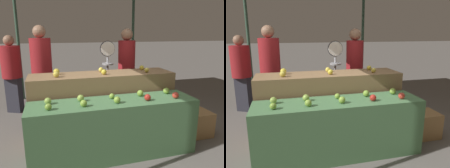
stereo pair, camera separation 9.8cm
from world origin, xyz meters
The scene contains 24 objects.
ground_plane centered at (0.00, 0.00, 0.00)m, with size 60.00×60.00×0.00m, color #66605B.
display_counter_front centered at (0.00, 0.00, 0.38)m, with size 2.16×0.55×0.75m, color #4C7A4C.
display_counter_back centered at (0.00, 0.60, 0.50)m, with size 2.16×0.55×1.00m, color olive.
apple_front_0 centered at (-0.81, -0.11, 0.79)m, with size 0.08×0.08×0.08m, color #7AA338.
apple_front_1 centered at (-0.41, -0.11, 0.80)m, with size 0.08×0.08×0.08m, color #84AD3D.
apple_front_2 centered at (0.01, -0.10, 0.80)m, with size 0.09×0.09×0.09m, color #84AD3D.
apple_front_3 centered at (0.42, -0.10, 0.80)m, with size 0.09×0.09×0.09m, color #AD281E.
apple_front_4 centered at (0.81, -0.12, 0.80)m, with size 0.09×0.09×0.09m, color red.
apple_front_5 centered at (-0.81, 0.10, 0.80)m, with size 0.08×0.08×0.08m, color #8EB247.
apple_front_6 centered at (-0.41, 0.10, 0.80)m, with size 0.09×0.09×0.09m, color #8EB247.
apple_front_7 centered at (0.00, 0.10, 0.79)m, with size 0.07×0.07×0.07m, color #84AD3D.
apple_front_8 centered at (0.41, 0.10, 0.80)m, with size 0.09×0.09×0.09m, color #7AA338.
apple_front_9 centered at (0.81, 0.11, 0.80)m, with size 0.09×0.09×0.09m, color #84AD3D.
apple_back_0 centered at (-0.68, 0.50, 1.05)m, with size 0.08×0.08×0.08m, color gold.
apple_back_1 centered at (-0.01, 0.50, 1.04)m, with size 0.08×0.08×0.08m, color gold.
apple_back_2 centered at (0.67, 0.49, 1.04)m, with size 0.07×0.07×0.07m, color gold.
apple_back_3 centered at (-0.67, 0.70, 1.05)m, with size 0.09×0.09×0.09m, color gold.
apple_back_4 centered at (0.00, 0.72, 1.04)m, with size 0.07×0.07×0.07m, color yellow.
apple_back_5 centered at (0.69, 0.72, 1.04)m, with size 0.08×0.08×0.08m, color gold.
produce_scale centered at (0.23, 1.17, 1.06)m, with size 0.27×0.20×1.46m.
person_vendor_at_scale centered at (0.66, 1.38, 0.98)m, with size 0.43×0.43×1.67m.
person_customer_left centered at (-1.49, 2.12, 0.88)m, with size 0.51×0.51×1.55m.
person_customer_right centered at (-0.90, 1.62, 1.00)m, with size 0.50×0.50×1.73m.
wooden_crate_side centered at (1.44, 0.19, 0.20)m, with size 0.39×0.39×0.39m, color #9E7547.
Camera 1 is at (-0.77, -2.55, 1.62)m, focal length 35.00 mm.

